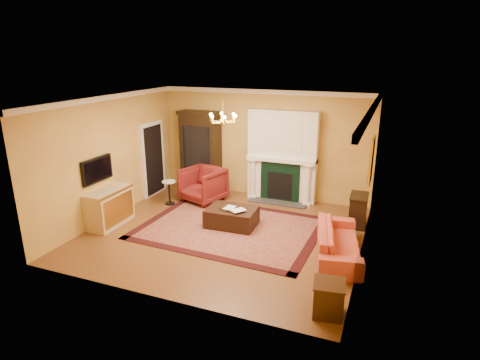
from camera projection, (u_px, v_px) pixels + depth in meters
The scene contains 26 objects.
floor at pixel (225, 233), 9.20m from camera, with size 6.00×5.50×0.02m, color brown.
ceiling at pixel (223, 100), 8.28m from camera, with size 6.00×5.50×0.02m, color white.
wall_back at pixel (264, 144), 11.18m from camera, with size 6.00×0.02×3.00m, color gold.
wall_front at pixel (153, 216), 6.29m from camera, with size 6.00×0.02×3.00m, color gold.
wall_left at pixel (111, 157), 9.79m from camera, with size 0.02×5.50×3.00m, color gold.
wall_right at pixel (367, 186), 7.68m from camera, with size 0.02×5.50×3.00m, color gold.
fireplace at pixel (282, 158), 10.90m from camera, with size 1.90×0.70×2.50m.
crown_molding at pixel (240, 98), 9.15m from camera, with size 6.00×5.50×0.12m.
doorway at pixel (153, 159), 11.42m from camera, with size 0.08×1.05×2.10m.
tv_panel at pixel (97, 170), 9.28m from camera, with size 0.09×0.95×0.58m.
gilt_mirror at pixel (371, 161), 8.89m from camera, with size 0.06×0.76×1.05m.
chandelier at pixel (223, 119), 8.40m from camera, with size 0.63×0.55×0.53m.
oriental_rug at pixel (230, 228), 9.41m from camera, with size 4.07×3.05×0.02m, color #4F1117.
china_cabinet at pixel (201, 153), 11.70m from camera, with size 1.13×0.51×2.26m, color black.
wingback_armchair at pixel (203, 183), 11.00m from camera, with size 1.01×0.94×1.04m, color maroon.
pedestal_table at pixel (169, 191), 10.80m from camera, with size 0.37×0.37×0.66m.
commode at pixel (109, 207), 9.51m from camera, with size 0.56×1.17×0.88m, color beige.
coral_sofa at pixel (339, 237), 8.04m from camera, with size 2.08×0.61×0.81m, color #B8563A.
end_table at pixel (329, 299), 6.26m from camera, with size 0.46×0.46×0.53m, color #3C2710.
console_table at pixel (358, 211), 9.47m from camera, with size 0.38×0.66×0.74m, color black.
leather_ottoman at pixel (232, 217), 9.49m from camera, with size 1.15×0.83×0.43m, color black.
ottoman_tray at pixel (231, 209), 9.35m from camera, with size 0.43×0.33×0.03m, color black.
book_a at pixel (225, 202), 9.34m from camera, with size 0.23×0.03×0.30m, color gray.
book_b at pixel (236, 203), 9.24m from camera, with size 0.24×0.02×0.33m, color gray.
topiary_left at pixel (261, 147), 10.99m from camera, with size 0.16×0.16×0.44m.
topiary_right at pixel (305, 151), 10.56m from camera, with size 0.15×0.15×0.41m.
Camera 1 is at (3.42, -7.67, 3.95)m, focal length 30.00 mm.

